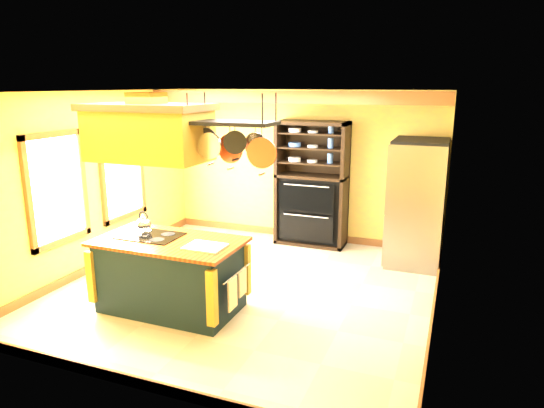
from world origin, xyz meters
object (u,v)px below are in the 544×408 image
Objects in this scene: kitchen_island at (170,274)px; pot_rack at (233,134)px; hutch at (312,197)px; refrigerator at (416,205)px; range_hood at (148,131)px.

pot_rack is at bearing 0.44° from kitchen_island.
pot_rack reaches higher than kitchen_island.
pot_rack is 3.48m from hutch.
kitchen_island is 3.94m from refrigerator.
pot_rack is (0.92, -0.00, 1.78)m from kitchen_island.
range_hood reaches higher than hutch.
hutch is (1.10, 3.19, -1.40)m from range_hood.
kitchen_island is at bearing -105.77° from hutch.
kitchen_island is at bearing -133.74° from refrigerator.
range_hood and pot_rack have the same top height.
hutch is at bearing 74.72° from kitchen_island.
pot_rack reaches higher than refrigerator.
range_hood is at bearing -135.76° from refrigerator.
range_hood is 1.38× the size of pot_rack.
hutch is at bearing 90.26° from pot_rack.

